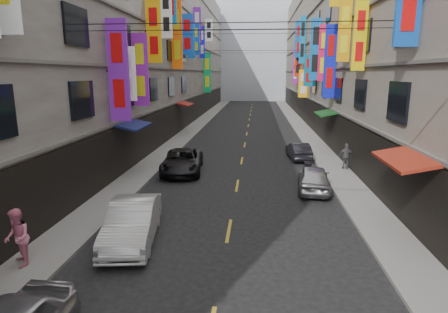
% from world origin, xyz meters
% --- Properties ---
extents(sidewalk_left, '(2.00, 90.00, 0.12)m').
position_xyz_m(sidewalk_left, '(-6.00, 42.00, 0.06)').
color(sidewalk_left, slate).
rests_on(sidewalk_left, ground).
extents(sidewalk_right, '(2.00, 90.00, 0.12)m').
position_xyz_m(sidewalk_right, '(6.00, 42.00, 0.06)').
color(sidewalk_right, slate).
rests_on(sidewalk_right, ground).
extents(building_row_left, '(10.14, 90.00, 19.00)m').
position_xyz_m(building_row_left, '(-11.99, 42.00, 9.49)').
color(building_row_left, '#9A958C').
rests_on(building_row_left, ground).
extents(building_row_right, '(10.14, 90.00, 19.00)m').
position_xyz_m(building_row_right, '(11.99, 42.00, 9.49)').
color(building_row_right, gray).
rests_on(building_row_right, ground).
extents(haze_block, '(18.00, 8.00, 22.00)m').
position_xyz_m(haze_block, '(0.00, 92.00, 11.00)').
color(haze_block, '#AFB7C3').
rests_on(haze_block, ground).
extents(shop_signage, '(14.00, 55.00, 12.19)m').
position_xyz_m(shop_signage, '(-0.35, 35.29, 9.07)').
color(shop_signage, blue).
rests_on(shop_signage, ground).
extents(street_awnings, '(13.99, 35.20, 0.41)m').
position_xyz_m(street_awnings, '(-1.26, 26.00, 3.00)').
color(street_awnings, '#134822').
rests_on(street_awnings, ground).
extents(overhead_cables, '(14.00, 38.04, 1.24)m').
position_xyz_m(overhead_cables, '(0.00, 30.00, 8.80)').
color(overhead_cables, black).
rests_on(overhead_cables, ground).
extents(lane_markings, '(0.12, 80.20, 0.01)m').
position_xyz_m(lane_markings, '(0.00, 39.00, 0.00)').
color(lane_markings, gold).
rests_on(lane_markings, ground).
extents(scooter_far_right, '(0.50, 1.80, 1.14)m').
position_xyz_m(scooter_far_right, '(4.05, 25.97, 0.44)').
color(scooter_far_right, black).
rests_on(scooter_far_right, ground).
extents(car_left_mid, '(2.24, 4.75, 1.51)m').
position_xyz_m(car_left_mid, '(-3.40, 16.75, 0.75)').
color(car_left_mid, silver).
rests_on(car_left_mid, ground).
extents(car_left_far, '(2.78, 5.22, 1.40)m').
position_xyz_m(car_left_far, '(-3.52, 26.52, 0.70)').
color(car_left_far, black).
rests_on(car_left_far, ground).
extents(car_right_mid, '(1.99, 4.10, 1.35)m').
position_xyz_m(car_right_mid, '(4.00, 23.46, 0.67)').
color(car_right_mid, '#A4A5A9').
rests_on(car_right_mid, ground).
extents(car_right_far, '(1.61, 3.73, 1.19)m').
position_xyz_m(car_right_far, '(4.00, 30.85, 0.60)').
color(car_right_far, '#23232A').
rests_on(car_right_far, ground).
extents(pedestrian_lfar, '(1.03, 1.08, 1.84)m').
position_xyz_m(pedestrian_lfar, '(-6.27, 14.52, 1.04)').
color(pedestrian_lfar, pink).
rests_on(pedestrian_lfar, sidewalk_left).
extents(pedestrian_rfar, '(0.99, 0.60, 1.63)m').
position_xyz_m(pedestrian_rfar, '(6.60, 27.78, 0.94)').
color(pedestrian_rfar, '#515154').
rests_on(pedestrian_rfar, sidewalk_right).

